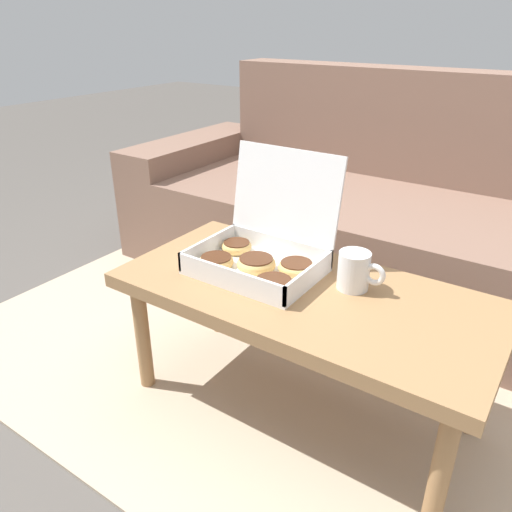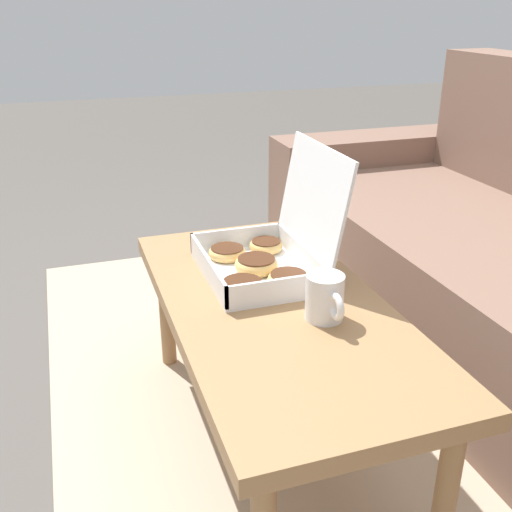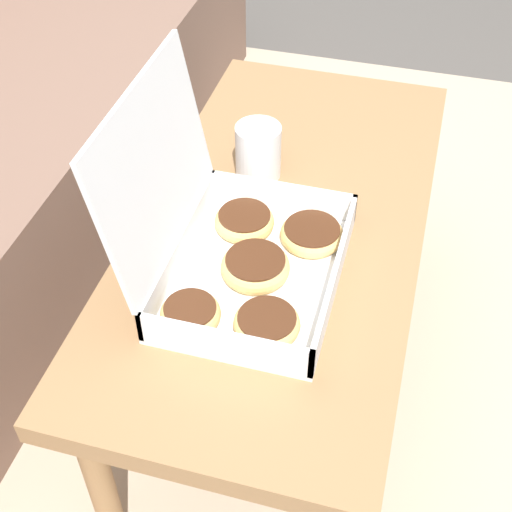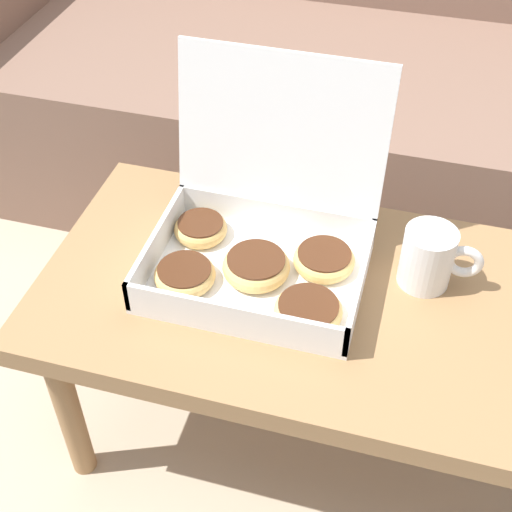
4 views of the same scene
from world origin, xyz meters
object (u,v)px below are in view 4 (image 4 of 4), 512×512
Objects in this scene: couch at (408,87)px; coffee_mug at (430,258)px; coffee_table at (348,319)px; pastry_box at (261,245)px.

coffee_mug is at bearing -82.63° from couch.
coffee_table is at bearing -146.55° from coffee_mug.
coffee_mug is at bearing 33.45° from coffee_table.
coffee_table is 0.16m from coffee_mug.
couch reaches higher than pastry_box.
pastry_box reaches higher than coffee_mug.
couch is 0.91m from pastry_box.
coffee_mug reaches higher than coffee_table.
coffee_table is at bearing -90.00° from couch.
pastry_box is (-0.16, -0.88, 0.18)m from couch.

